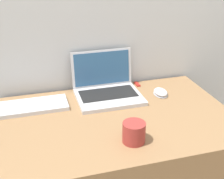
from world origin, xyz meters
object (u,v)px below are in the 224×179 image
object	(u,v)px
laptop	(107,88)
usb_stick	(137,84)
drink_cup	(134,132)
external_keyboard	(25,107)
computer_mouse	(161,92)

from	to	relation	value
laptop	usb_stick	size ratio (longest dim) A/B	5.55
drink_cup	usb_stick	xyz separation A→B (m)	(0.21, 0.53, -0.04)
laptop	external_keyboard	xyz separation A→B (m)	(-0.42, -0.04, -0.03)
usb_stick	laptop	bearing A→B (deg)	-157.87
usb_stick	computer_mouse	bearing A→B (deg)	-64.41
drink_cup	external_keyboard	distance (m)	0.58
laptop	usb_stick	distance (m)	0.22
computer_mouse	usb_stick	world-z (taller)	computer_mouse
external_keyboard	usb_stick	world-z (taller)	external_keyboard
laptop	usb_stick	world-z (taller)	laptop
laptop	usb_stick	bearing A→B (deg)	22.13
external_keyboard	usb_stick	xyz separation A→B (m)	(0.63, 0.12, -0.01)
computer_mouse	external_keyboard	world-z (taller)	computer_mouse
external_keyboard	laptop	bearing A→B (deg)	4.98
drink_cup	computer_mouse	bearing A→B (deg)	52.10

